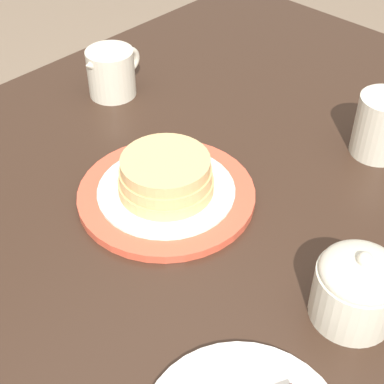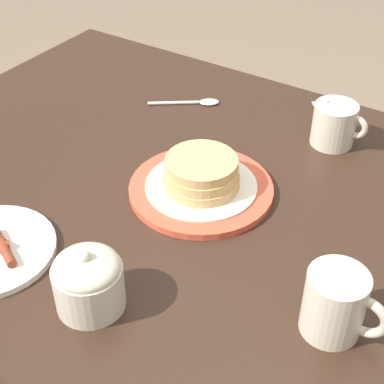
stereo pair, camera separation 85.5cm
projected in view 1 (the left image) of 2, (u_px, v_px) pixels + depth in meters
dining_table at (181, 255)px, 0.90m from camera, size 1.27×0.87×0.74m
pancake_plate at (166, 185)px, 0.79m from camera, size 0.24×0.24×0.07m
coffee_mug at (383, 124)px, 0.86m from camera, size 0.11×0.08×0.09m
creamer_pitcher at (111, 72)px, 0.99m from camera, size 0.12×0.08×0.09m
sugar_bowl at (357, 287)px, 0.63m from camera, size 0.09×0.09×0.10m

